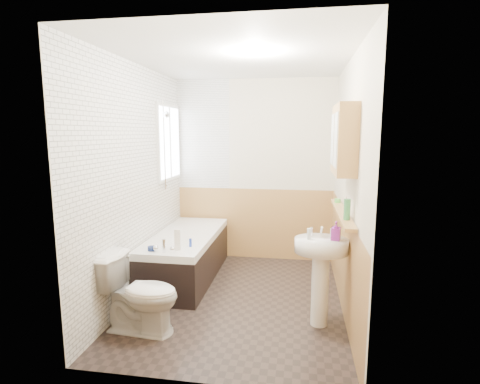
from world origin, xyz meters
name	(u,v)px	position (x,y,z in m)	size (l,w,h in m)	color
floor	(238,299)	(0.00, 0.00, 0.00)	(2.80, 2.80, 0.00)	black
ceiling	(238,58)	(0.00, 0.00, 2.50)	(2.80, 2.80, 0.00)	white
wall_back	(254,171)	(0.00, 1.41, 1.25)	(2.20, 0.02, 2.50)	beige
wall_front	(203,214)	(0.00, -1.41, 1.25)	(2.20, 0.02, 2.50)	beige
wall_left	(136,182)	(-1.11, 0.00, 1.25)	(0.02, 2.80, 2.50)	beige
wall_right	(349,187)	(1.11, 0.00, 1.25)	(0.02, 2.80, 2.50)	beige
wainscot_right	(343,260)	(1.09, 0.00, 0.50)	(0.01, 2.80, 1.00)	tan
wainscot_front	(205,318)	(0.00, -1.39, 0.50)	(2.20, 0.01, 1.00)	tan
wainscot_back	(254,224)	(0.00, 1.39, 0.50)	(2.20, 0.01, 1.00)	tan
tile_cladding_left	(138,182)	(-1.09, 0.00, 1.25)	(0.01, 2.80, 2.50)	white
tile_return_back	(203,135)	(-0.73, 1.39, 1.75)	(0.75, 0.01, 1.50)	white
window	(169,143)	(-1.06, 0.95, 1.65)	(0.03, 0.79, 0.99)	white
bathtub	(186,255)	(-0.73, 0.51, 0.29)	(0.70, 1.68, 0.70)	black
shower_riser	(165,137)	(-1.04, 0.71, 1.73)	(0.10, 0.07, 1.11)	silver
toilet	(140,294)	(-0.76, -0.78, 0.35)	(0.40, 0.72, 0.70)	white
sink	(321,264)	(0.84, -0.41, 0.59)	(0.48, 0.39, 0.94)	white
pine_shelf	(342,213)	(1.04, -0.13, 1.02)	(0.10, 1.36, 0.03)	tan
medicine_cabinet	(344,140)	(1.01, -0.27, 1.72)	(0.17, 0.69, 0.62)	tan
foam_can	(347,209)	(1.04, -0.49, 1.12)	(0.06, 0.06, 0.18)	#388447
green_bottle	(346,207)	(1.04, -0.42, 1.13)	(0.04, 0.04, 0.20)	maroon
black_jar	(338,201)	(1.04, 0.32, 1.05)	(0.06, 0.06, 0.04)	#59C647
soap_bottle	(336,236)	(0.96, -0.44, 0.87)	(0.08, 0.17, 0.08)	purple
clear_bottle	(309,234)	(0.72, -0.45, 0.88)	(0.04, 0.04, 0.10)	silver
blue_gel	(177,240)	(-0.62, -0.13, 0.67)	(0.06, 0.04, 0.22)	silver
cream_jar	(151,249)	(-0.88, -0.20, 0.58)	(0.07, 0.07, 0.05)	navy
orange_bottle	(190,243)	(-0.52, 0.00, 0.61)	(0.03, 0.03, 0.09)	#19339E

